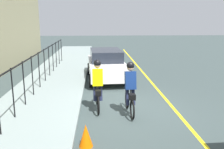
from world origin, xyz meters
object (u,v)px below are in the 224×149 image
cyclist_lead (98,85)px  traffic_cone_near (86,136)px  cyclist_follow (130,89)px  parked_sedan_rear (106,64)px

cyclist_lead → traffic_cone_near: (-2.64, 0.31, -0.61)m
traffic_cone_near → cyclist_lead: bearing=-6.8°
cyclist_follow → cyclist_lead: bearing=62.8°
cyclist_lead → cyclist_follow: same height
cyclist_lead → traffic_cone_near: 2.73m
cyclist_follow → traffic_cone_near: size_ratio=3.06×
cyclist_lead → cyclist_follow: (-0.50, -1.09, 0.00)m
cyclist_lead → traffic_cone_near: bearing=170.7°
cyclist_follow → parked_sedan_rear: (5.12, 0.63, -0.09)m
cyclist_lead → cyclist_follow: size_ratio=1.00×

